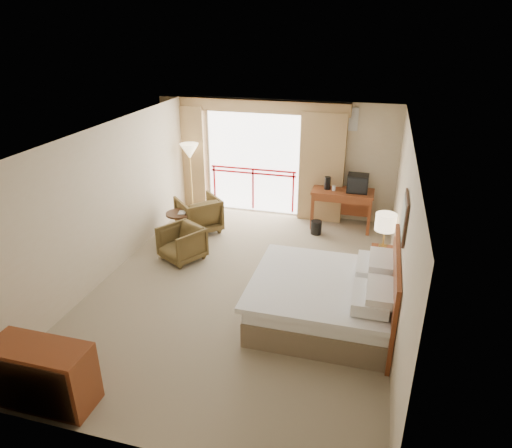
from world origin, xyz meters
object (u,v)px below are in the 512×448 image
(desk, at_px, (343,198))
(dresser, at_px, (43,375))
(wastebasket, at_px, (316,227))
(armchair_far, at_px, (200,230))
(bed, at_px, (326,299))
(floor_lamp, at_px, (190,154))
(side_table, at_px, (179,221))
(tv, at_px, (358,183))
(nightstand, at_px, (381,263))
(table_lamp, at_px, (386,223))
(armchair_near, at_px, (183,259))

(desk, height_order, dresser, desk)
(wastebasket, relative_size, armchair_far, 0.34)
(bed, relative_size, wastebasket, 7.17)
(bed, height_order, floor_lamp, floor_lamp)
(wastebasket, xyz_separation_m, armchair_far, (-2.54, -0.52, -0.15))
(wastebasket, bearing_deg, side_table, -160.18)
(desk, height_order, floor_lamp, floor_lamp)
(wastebasket, distance_m, armchair_far, 2.59)
(floor_lamp, bearing_deg, dresser, -84.25)
(desk, relative_size, tv, 3.04)
(nightstand, xyz_separation_m, wastebasket, (-1.39, 1.55, -0.13))
(table_lamp, xyz_separation_m, armchair_near, (-3.74, -0.35, -1.06))
(wastebasket, xyz_separation_m, floor_lamp, (-3.08, 0.43, 1.32))
(nightstand, bearing_deg, table_lamp, 91.31)
(wastebasket, height_order, armchair_far, armchair_far)
(nightstand, height_order, side_table, side_table)
(tv, xyz_separation_m, wastebasket, (-0.78, -0.49, -0.92))
(bed, bearing_deg, dresser, -139.76)
(floor_lamp, bearing_deg, side_table, -78.27)
(bed, bearing_deg, tv, 87.02)
(tv, xyz_separation_m, side_table, (-3.56, -1.50, -0.67))
(dresser, bearing_deg, armchair_far, 92.38)
(bed, relative_size, tv, 4.82)
(wastebasket, bearing_deg, armchair_far, -168.52)
(nightstand, xyz_separation_m, armchair_far, (-3.92, 1.04, -0.28))
(side_table, bearing_deg, armchair_far, 63.04)
(nightstand, distance_m, side_table, 4.21)
(nightstand, relative_size, dresser, 0.46)
(armchair_near, bearing_deg, desk, 70.79)
(armchair_far, height_order, dresser, dresser)
(table_lamp, distance_m, wastebasket, 2.24)
(desk, relative_size, side_table, 2.28)
(dresser, bearing_deg, bed, 41.84)
(side_table, bearing_deg, desk, 25.56)
(nightstand, bearing_deg, wastebasket, 133.08)
(bed, relative_size, dresser, 1.73)
(bed, relative_size, armchair_far, 2.46)
(desk, bearing_deg, nightstand, -65.73)
(desk, height_order, armchair_far, desk)
(armchair_near, height_order, side_table, side_table)
(wastebasket, distance_m, floor_lamp, 3.38)
(table_lamp, relative_size, desk, 0.48)
(table_lamp, relative_size, armchair_far, 0.75)
(desk, bearing_deg, armchair_near, -138.68)
(table_lamp, height_order, desk, table_lamp)
(tv, height_order, wastebasket, tv)
(tv, distance_m, dresser, 7.01)
(tv, xyz_separation_m, armchair_near, (-3.13, -2.35, -1.07))
(nightstand, height_order, armchair_far, nightstand)
(wastebasket, relative_size, floor_lamp, 0.17)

